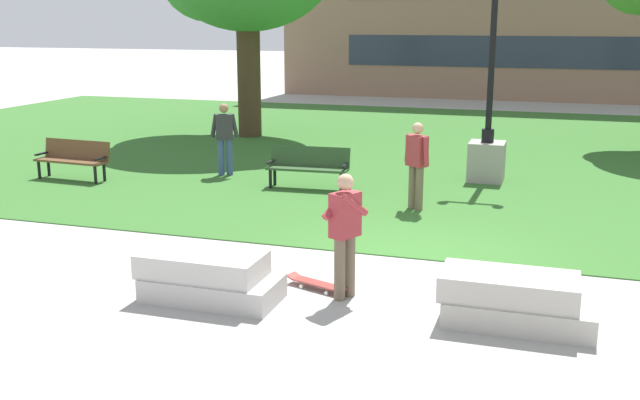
{
  "coord_description": "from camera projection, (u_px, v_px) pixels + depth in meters",
  "views": [
    {
      "loc": [
        2.09,
        -11.08,
        3.68
      ],
      "look_at": [
        -1.03,
        -1.4,
        1.2
      ],
      "focal_mm": 42.0,
      "sensor_mm": 36.0,
      "label": 1
    }
  ],
  "objects": [
    {
      "name": "person_bystander_far_lawn",
      "position": [
        417.0,
        161.0,
        14.5
      ],
      "size": [
        0.6,
        0.53,
        1.71
      ],
      "color": "brown",
      "rests_on": "grass_lawn"
    },
    {
      "name": "concrete_block_left",
      "position": [
        514.0,
        301.0,
        9.17
      ],
      "size": [
        1.86,
        0.9,
        0.64
      ],
      "color": "#B2ADA3",
      "rests_on": "ground"
    },
    {
      "name": "park_bench_near_right",
      "position": [
        73.0,
        157.0,
        17.35
      ],
      "size": [
        1.83,
        0.65,
        0.9
      ],
      "color": "brown",
      "rests_on": "grass_lawn"
    },
    {
      "name": "park_bench_near_left",
      "position": [
        308.0,
        165.0,
        16.46
      ],
      "size": [
        1.83,
        0.65,
        0.9
      ],
      "color": "#284723",
      "rests_on": "grass_lawn"
    },
    {
      "name": "grass_lawn",
      "position": [
        479.0,
        152.0,
        20.98
      ],
      "size": [
        40.0,
        20.0,
        0.02
      ],
      "primitive_type": "cube",
      "color": "#336628",
      "rests_on": "ground"
    },
    {
      "name": "skateboard",
      "position": [
        319.0,
        284.0,
        10.39
      ],
      "size": [
        1.03,
        0.53,
        0.14
      ],
      "color": "maroon",
      "rests_on": "ground"
    },
    {
      "name": "concrete_block_center",
      "position": [
        208.0,
        277.0,
        9.99
      ],
      "size": [
        1.87,
        0.9,
        0.64
      ],
      "color": "#BCB7B2",
      "rests_on": "ground"
    },
    {
      "name": "person_bystander_near_lawn",
      "position": [
        225.0,
        135.0,
        17.68
      ],
      "size": [
        0.7,
        0.38,
        1.71
      ],
      "color": "#384C7A",
      "rests_on": "grass_lawn"
    },
    {
      "name": "person_skateboarder",
      "position": [
        345.0,
        228.0,
        9.88
      ],
      "size": [
        0.55,
        0.51,
        1.71
      ],
      "color": "brown",
      "rests_on": "ground"
    },
    {
      "name": "lamp_post_left",
      "position": [
        488.0,
        138.0,
        17.06
      ],
      "size": [
        1.32,
        0.8,
        4.82
      ],
      "color": "gray",
      "rests_on": "grass_lawn"
    },
    {
      "name": "ground_plane",
      "position": [
        409.0,
        259.0,
        11.74
      ],
      "size": [
        140.0,
        140.0,
        0.0
      ],
      "primitive_type": "plane",
      "color": "#A3A09B"
    }
  ]
}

